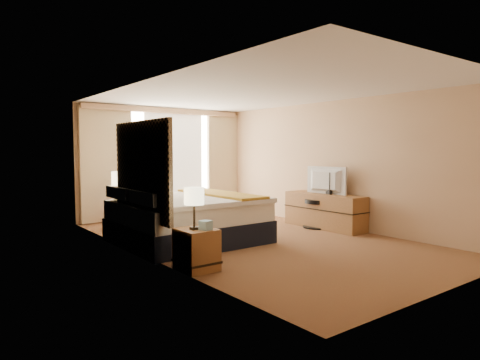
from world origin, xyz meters
TOP-DOWN VIEW (x-y plane):
  - floor at (0.00, 0.00)m, footprint 4.20×7.00m
  - ceiling at (0.00, 0.00)m, footprint 4.20×7.00m
  - wall_back at (0.00, 3.50)m, footprint 4.20×0.02m
  - wall_front at (0.00, -3.50)m, footprint 4.20×0.02m
  - wall_left at (-2.10, 0.00)m, footprint 0.02×7.00m
  - wall_right at (2.10, 0.00)m, footprint 0.02×7.00m
  - headboard at (-2.06, 0.20)m, footprint 0.06×1.85m
  - nightstand_left at (-1.87, -1.05)m, footprint 0.45×0.52m
  - nightstand_right at (-1.87, 1.45)m, footprint 0.45×0.52m
  - media_dresser at (1.83, 0.00)m, footprint 0.50×1.80m
  - window at (0.25, 3.47)m, footprint 2.30×0.02m
  - curtains at (-0.00, 3.39)m, footprint 4.12×0.19m
  - bed at (-1.06, 0.57)m, footprint 2.29×2.10m
  - loveseat at (-0.89, 2.68)m, footprint 1.42×0.97m
  - floor_lamp at (-1.15, 2.30)m, footprint 0.22×0.22m
  - desk_chair at (1.77, 0.08)m, footprint 0.58×0.57m
  - lamp_left at (-1.92, -1.09)m, footprint 0.26×0.26m
  - lamp_right at (-1.90, 1.46)m, footprint 0.31×0.31m
  - tissue_box at (-1.81, -1.19)m, footprint 0.16×0.16m
  - telephone at (-1.83, 1.27)m, footprint 0.21×0.18m
  - television at (1.78, -0.01)m, footprint 0.19×0.97m

SIDE VIEW (x-z plane):
  - floor at x=0.00m, z-range -0.01..0.01m
  - loveseat at x=-0.89m, z-range -0.14..0.67m
  - nightstand_left at x=-1.87m, z-range 0.00..0.55m
  - nightstand_right at x=-1.87m, z-range 0.00..0.55m
  - media_dresser at x=1.83m, z-range 0.00..0.70m
  - bed at x=-1.06m, z-range -0.15..0.96m
  - desk_chair at x=1.77m, z-range -0.06..1.08m
  - telephone at x=-1.83m, z-range 0.55..0.62m
  - tissue_box at x=-1.81m, z-range 0.55..0.67m
  - television at x=1.78m, z-range 0.70..1.25m
  - lamp_left at x=-1.92m, z-range 0.70..1.26m
  - lamp_right at x=-1.90m, z-range 0.73..1.39m
  - floor_lamp at x=-1.15m, z-range 0.36..2.08m
  - headboard at x=-2.06m, z-range 0.53..2.03m
  - wall_back at x=0.00m, z-range 0.00..2.60m
  - wall_front at x=0.00m, z-range 0.00..2.60m
  - wall_left at x=-2.10m, z-range 0.00..2.60m
  - wall_right at x=2.10m, z-range 0.00..2.60m
  - window at x=0.25m, z-range 0.17..2.47m
  - curtains at x=0.00m, z-range 0.13..2.69m
  - ceiling at x=0.00m, z-range 2.59..2.61m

